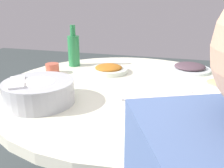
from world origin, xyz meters
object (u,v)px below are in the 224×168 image
at_px(soup_bowl, 158,103).
at_px(green_bottle, 74,50).
at_px(dish_stirfry, 109,69).
at_px(rice_bowl, 39,91).
at_px(dish_eggplant, 190,68).
at_px(dish_noodles, 220,85).
at_px(round_dining_table, 124,107).
at_px(tea_cup_near, 52,68).

distance_m(soup_bowl, green_bottle, 0.80).
xyz_separation_m(soup_bowl, dish_stirfry, (-0.45, -0.33, -0.02)).
xyz_separation_m(rice_bowl, green_bottle, (-0.59, -0.10, 0.05)).
relative_size(dish_eggplant, green_bottle, 0.95).
relative_size(rice_bowl, soup_bowl, 1.11).
relative_size(soup_bowl, dish_noodles, 1.33).
distance_m(round_dining_table, green_bottle, 0.54).
distance_m(soup_bowl, dish_noodles, 0.44).
distance_m(green_bottle, tea_cup_near, 0.21).
distance_m(rice_bowl, dish_stirfry, 0.52).
height_order(dish_noodles, dish_eggplant, dish_eggplant).
bearing_deg(dish_stirfry, tea_cup_near, -71.90).
height_order(round_dining_table, green_bottle, green_bottle).
bearing_deg(dish_eggplant, round_dining_table, -39.96).
distance_m(dish_eggplant, dish_stirfry, 0.48).
height_order(soup_bowl, dish_stirfry, soup_bowl).
height_order(rice_bowl, dish_eggplant, rice_bowl).
distance_m(dish_noodles, dish_stirfry, 0.60).
height_order(soup_bowl, green_bottle, green_bottle).
bearing_deg(green_bottle, rice_bowl, 10.06).
bearing_deg(soup_bowl, dish_stirfry, -144.04).
relative_size(dish_noodles, dish_stirfry, 0.89).
bearing_deg(round_dining_table, dish_stirfry, -145.08).
bearing_deg(dish_noodles, round_dining_table, -77.10).
bearing_deg(soup_bowl, dish_eggplant, 168.35).
xyz_separation_m(green_bottle, tea_cup_near, (0.19, -0.05, -0.08)).
bearing_deg(rice_bowl, tea_cup_near, -158.45).
height_order(round_dining_table, rice_bowl, rice_bowl).
distance_m(dish_noodles, tea_cup_near, 0.90).
bearing_deg(dish_eggplant, green_bottle, -83.90).
relative_size(round_dining_table, tea_cup_near, 16.38).
xyz_separation_m(dish_noodles, green_bottle, (-0.19, -0.85, 0.09)).
xyz_separation_m(soup_bowl, dish_noodles, (-0.35, 0.27, -0.02)).
distance_m(dish_noodles, dish_eggplant, 0.30).
distance_m(dish_stirfry, green_bottle, 0.28).
bearing_deg(rice_bowl, dish_eggplant, 137.49).
height_order(round_dining_table, dish_eggplant, dish_eggplant).
bearing_deg(round_dining_table, dish_noodles, 102.90).
height_order(dish_eggplant, green_bottle, green_bottle).
xyz_separation_m(rice_bowl, dish_noodles, (-0.39, 0.74, -0.03)).
xyz_separation_m(round_dining_table, tea_cup_near, (-0.11, -0.45, 0.14)).
distance_m(rice_bowl, dish_eggplant, 0.90).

